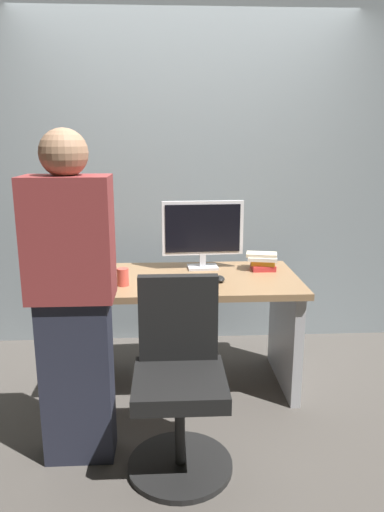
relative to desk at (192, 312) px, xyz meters
name	(u,v)px	position (x,y,z in m)	size (l,w,h in m)	color
ground_plane	(192,383)	(0.00, 0.00, -0.50)	(9.00, 9.00, 0.00)	#4C4742
wall_back	(186,151)	(0.00, 0.82, 1.00)	(6.40, 0.10, 3.00)	gray
desk	(192,312)	(0.00, 0.00, 0.00)	(1.35, 0.76, 0.74)	#93704C
office_chair	(179,384)	(-0.10, -0.78, -0.08)	(0.52, 0.52, 0.94)	black
person_at_desk	(73,300)	(-0.61, -0.70, 0.34)	(0.40, 0.24, 1.64)	#262838
monitor	(203,231)	(0.09, 0.21, 0.49)	(0.54, 0.15, 0.46)	silver
keyboard	(175,280)	(-0.10, -0.09, 0.25)	(0.43, 0.13, 0.02)	white
mouse	(220,279)	(0.17, -0.10, 0.25)	(0.06, 0.10, 0.03)	black
cup_near_keyboard	(123,277)	(-0.42, -0.15, 0.29)	(0.07, 0.07, 0.10)	#D84C3F
book_stack	(263,261)	(0.48, 0.15, 0.30)	(0.23, 0.19, 0.12)	red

